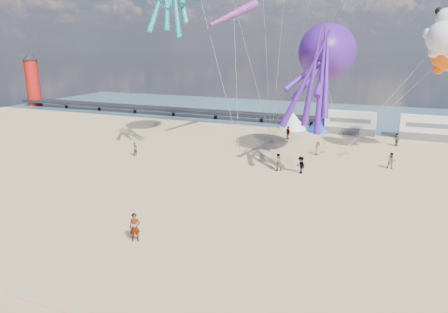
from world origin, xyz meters
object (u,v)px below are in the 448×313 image
at_px(tent_blue, 321,123).
at_px(sandbag_e, 271,142).
at_px(beachgoer_7, 391,161).
at_px(motorhome_1, 427,128).
at_px(sandbag_c, 340,155).
at_px(kite_panda, 444,38).
at_px(beachgoer_5, 135,149).
at_px(kite_octopus_purple, 327,52).
at_px(windsock_left, 234,14).
at_px(tent_white, 293,121).
at_px(beachgoer_2, 301,165).
at_px(standing_person, 135,227).
at_px(windsock_right, 324,45).
at_px(beachgoer_0, 318,148).
at_px(beachgoer_4, 397,140).
at_px(sandbag_d, 347,153).
at_px(beachgoer_1, 278,162).
at_px(windsock_mid, 321,67).
at_px(sandbag_a, 239,146).
at_px(sandbag_b, 323,152).
at_px(lighthouse, 33,83).
at_px(beachgoer_3, 288,133).
at_px(motorhome_0, 351,123).

bearing_deg(tent_blue, sandbag_e, -115.75).
bearing_deg(beachgoer_7, motorhome_1, 70.82).
xyz_separation_m(sandbag_c, kite_panda, (8.62, 0.69, 12.32)).
bearing_deg(sandbag_e, beachgoer_5, -135.93).
relative_size(kite_octopus_purple, windsock_left, 1.59).
bearing_deg(tent_blue, kite_octopus_purple, -80.88).
bearing_deg(tent_white, beachgoer_2, -75.14).
xyz_separation_m(standing_person, beachgoer_5, (-11.46, 16.79, -0.16)).
height_order(beachgoer_7, windsock_left, windsock_left).
bearing_deg(windsock_right, sandbag_e, 159.79).
bearing_deg(beachgoer_0, kite_octopus_purple, -63.76).
bearing_deg(beachgoer_2, motorhome_1, 102.75).
height_order(beachgoer_4, sandbag_d, beachgoer_4).
bearing_deg(standing_person, motorhome_1, 37.55).
distance_m(beachgoer_2, sandbag_d, 9.57).
distance_m(sandbag_d, windsock_left, 20.29).
bearing_deg(tent_white, windsock_left, -112.42).
bearing_deg(standing_person, windsock_left, 71.64).
xyz_separation_m(tent_blue, beachgoer_2, (1.44, -20.51, -0.38)).
bearing_deg(sandbag_e, beachgoer_1, -71.43).
bearing_deg(windsock_mid, sandbag_d, 36.59).
bearing_deg(tent_white, motorhome_1, 0.00).
xyz_separation_m(motorhome_1, standing_person, (-18.68, -37.91, -0.59)).
relative_size(kite_octopus_purple, windsock_mid, 1.95).
bearing_deg(kite_panda, sandbag_a, -157.76).
bearing_deg(beachgoer_4, sandbag_a, 145.56).
bearing_deg(kite_octopus_purple, tent_blue, 121.27).
bearing_deg(beachgoer_2, tent_white, 148.07).
distance_m(sandbag_b, windsock_right, 12.07).
height_order(tent_white, sandbag_a, tent_white).
relative_size(sandbag_c, windsock_left, 0.06).
height_order(sandbag_a, sandbag_e, same).
height_order(tent_blue, sandbag_e, tent_blue).
bearing_deg(tent_white, sandbag_c, -56.99).
bearing_deg(windsock_mid, beachgoer_2, -109.30).
relative_size(lighthouse, sandbag_e, 18.00).
bearing_deg(windsock_left, sandbag_c, 19.97).
relative_size(beachgoer_0, sandbag_d, 2.98).
distance_m(sandbag_e, windsock_mid, 12.81).
distance_m(kite_panda, windsock_left, 21.74).
height_order(sandbag_c, windsock_right, windsock_right).
distance_m(motorhome_1, windsock_right, 21.58).
bearing_deg(beachgoer_3, tent_blue, -72.24).
bearing_deg(motorhome_0, windsock_right, -97.21).
bearing_deg(motorhome_0, standing_person, -103.61).
relative_size(beachgoer_3, beachgoer_4, 1.14).
bearing_deg(sandbag_e, windsock_right, -41.01).
height_order(sandbag_b, sandbag_c, same).
distance_m(tent_blue, sandbag_e, 10.50).
bearing_deg(sandbag_c, beachgoer_4, 51.09).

